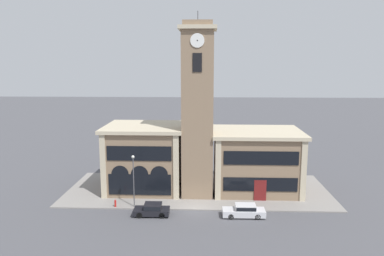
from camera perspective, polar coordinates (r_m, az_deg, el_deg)
ground_plane at (r=44.55m, az=0.64°, el=-12.49°), size 300.00×300.00×0.00m
sidewalk_kerb at (r=51.16m, az=0.88°, el=-9.41°), size 34.71×14.17×0.15m
clock_tower at (r=46.83m, az=0.86°, el=2.58°), size 4.59×4.59×23.13m
town_hall_left_wing at (r=51.16m, az=-7.13°, el=-4.41°), size 10.50×9.60×8.77m
town_hall_right_wing at (r=50.98m, az=9.74°, el=-4.88°), size 11.81×9.60×8.17m
parked_car_near at (r=43.29m, az=-6.10°, el=-12.21°), size 4.04×1.94×1.36m
parked_car_mid at (r=43.05m, az=7.98°, el=-12.35°), size 4.75×1.78×1.42m
street_lamp at (r=44.55m, az=-8.91°, el=-6.88°), size 0.36×0.36×6.24m
fire_hydrant at (r=46.04m, az=-11.60°, el=-11.18°), size 0.22×0.22×0.87m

